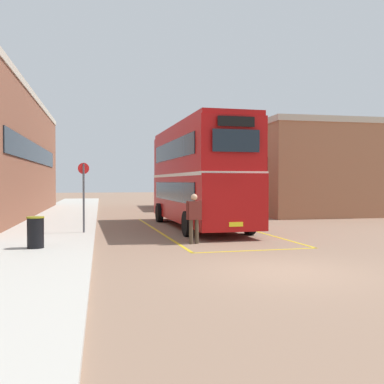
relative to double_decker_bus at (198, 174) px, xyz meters
name	(u,v)px	position (x,y,z in m)	size (l,w,h in m)	color
ground_plane	(179,220)	(-0.21, 3.97, -2.51)	(135.60, 135.60, 0.00)	#846651
sidewalk_left	(62,218)	(-6.71, 6.37, -2.44)	(4.00, 57.60, 0.14)	#B2ADA3
depot_building_right	(296,170)	(9.50, 9.98, 0.47)	(8.55, 13.77, 5.95)	#9E6647
double_decker_bus	(198,174)	(0.00, 0.00, 0.00)	(3.19, 10.56, 4.75)	black
single_deck_bus	(179,188)	(1.81, 15.47, -0.87)	(2.99, 9.31, 3.02)	black
pedestrian_boarding	(194,215)	(-1.34, -5.38, -1.51)	(0.56, 0.35, 1.73)	#473828
litter_bin	(36,232)	(-6.42, -6.30, -1.90)	(0.52, 0.52, 0.95)	black
bus_stop_sign	(84,191)	(-5.14, -2.30, -0.72)	(0.44, 0.10, 2.75)	#4C4C51
bay_marking_yellow	(209,232)	(0.04, -1.94, -2.51)	(4.76, 12.64, 0.01)	gold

